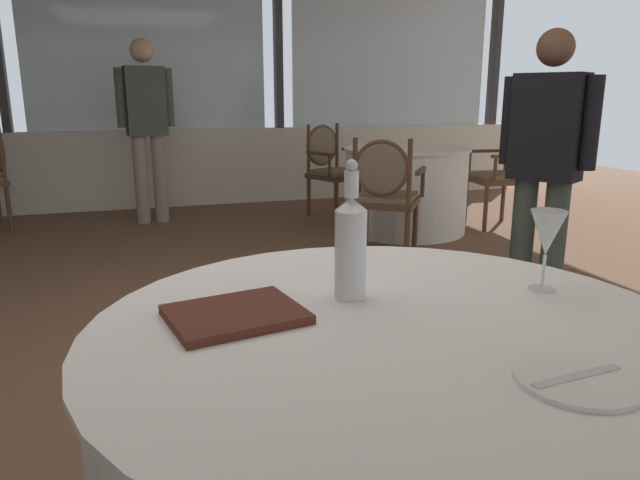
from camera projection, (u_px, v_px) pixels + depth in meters
ground_plane at (209, 392)px, 2.45m from camera, size 15.29×15.29×0.00m
window_wall_far at (151, 105)px, 6.26m from camera, size 9.10×0.14×2.79m
foreground_table at (388, 480)px, 1.31m from camera, size 1.28×1.28×0.76m
side_plate at (576, 379)px, 0.96m from camera, size 0.20×0.20×0.01m
butter_knife at (576, 376)px, 0.96m from camera, size 0.18×0.03×0.00m
water_bottle at (351, 244)px, 1.34m from camera, size 0.07×0.07×0.32m
wine_glass at (547, 234)px, 1.39m from camera, size 0.09×0.09×0.20m
menu_book at (235, 314)px, 1.23m from camera, size 0.31×0.26×0.02m
background_table_1 at (405, 190)px, 5.29m from camera, size 1.13×1.13×0.76m
dining_chair_1_0 at (384, 189)px, 4.33m from camera, size 0.66×0.64×0.92m
dining_chair_1_1 at (506, 167)px, 5.45m from camera, size 0.51×0.57×0.96m
dining_chair_1_2 at (331, 163)px, 5.96m from camera, size 0.64×0.61×0.93m
diner_person_0 at (147, 120)px, 5.50m from camera, size 0.53×0.25×1.73m
diner_person_1 at (545, 158)px, 3.20m from camera, size 0.36×0.47×1.56m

